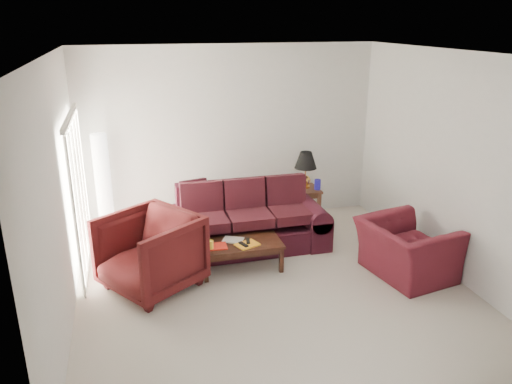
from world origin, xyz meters
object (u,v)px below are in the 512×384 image
end_table (302,204)px  floor_lamp (103,187)px  coffee_table (240,256)px  sofa (248,218)px  armchair_left (150,253)px  armchair_right (406,250)px

end_table → floor_lamp: floor_lamp is taller
coffee_table → end_table: bearing=32.9°
sofa → end_table: size_ratio=4.10×
sofa → coffee_table: 0.75m
sofa → end_table: (1.20, 0.86, -0.20)m
floor_lamp → coffee_table: (1.82, -1.59, -0.67)m
armchair_left → armchair_right: armchair_left is taller
sofa → floor_lamp: floor_lamp is taller
floor_lamp → armchair_right: 4.65m
floor_lamp → armchair_right: size_ratio=1.48×
sofa → armchair_left: size_ratio=2.17×
armchair_left → coffee_table: 1.30m
sofa → floor_lamp: bearing=156.3°
sofa → armchair_right: (1.89, -1.39, -0.11)m
floor_lamp → coffee_table: 2.51m
floor_lamp → armchair_right: floor_lamp is taller
armchair_left → armchair_right: bearing=45.9°
end_table → floor_lamp: 3.35m
floor_lamp → coffee_table: size_ratio=1.50×
end_table → floor_lamp: bearing=178.2°
sofa → coffee_table: sofa is taller
sofa → floor_lamp: 2.34m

